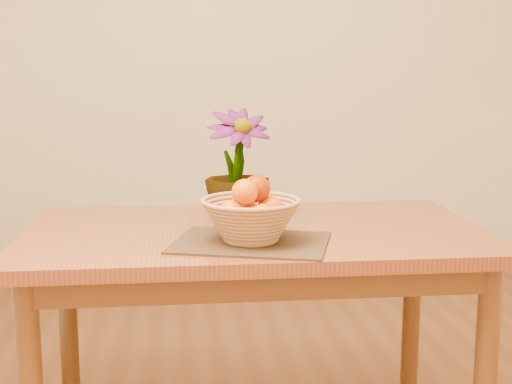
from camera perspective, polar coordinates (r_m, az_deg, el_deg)
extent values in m
cube|color=#F4E7BA|center=(4.07, -3.15, 11.52)|extent=(4.00, 0.02, 2.70)
cube|color=maroon|center=(2.19, -0.19, -3.44)|extent=(1.40, 0.80, 0.04)
cube|color=#552F13|center=(2.20, -0.19, -4.96)|extent=(1.28, 0.68, 0.08)
cylinder|color=#552F13|center=(2.62, -14.78, -10.06)|extent=(0.06, 0.06, 0.71)
cylinder|color=#552F13|center=(2.72, 12.33, -9.17)|extent=(0.06, 0.06, 0.71)
cube|color=#3C2515|center=(2.00, -0.41, -4.06)|extent=(0.50, 0.42, 0.01)
cylinder|color=tan|center=(1.99, -0.41, -3.86)|extent=(0.14, 0.14, 0.01)
sphere|color=#D65703|center=(1.98, -0.41, -1.75)|extent=(0.06, 0.06, 0.06)
sphere|color=#D65703|center=(2.01, 1.12, -1.38)|extent=(0.08, 0.08, 0.08)
sphere|color=#D65703|center=(2.03, -1.32, -1.36)|extent=(0.07, 0.07, 0.07)
sphere|color=#D65703|center=(1.95, -2.00, -1.76)|extent=(0.08, 0.08, 0.08)
sphere|color=#D65703|center=(1.92, 0.55, -1.98)|extent=(0.07, 0.07, 0.07)
sphere|color=#D65703|center=(1.99, 0.07, 0.29)|extent=(0.08, 0.08, 0.08)
sphere|color=#D65703|center=(1.94, -0.91, -0.01)|extent=(0.07, 0.07, 0.07)
sphere|color=#D65703|center=(1.99, 0.07, 0.29)|extent=(0.08, 0.08, 0.08)
imported|color=#1E4C15|center=(2.21, -1.53, 1.96)|extent=(0.23, 0.23, 0.36)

